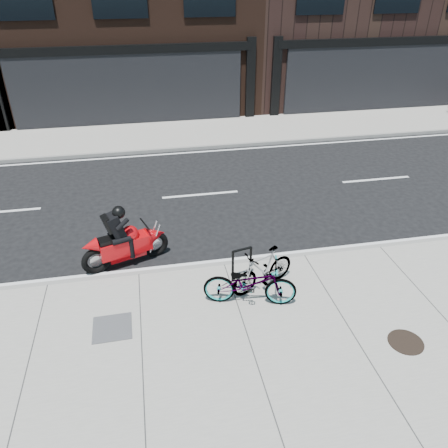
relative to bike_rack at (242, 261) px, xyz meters
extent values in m
plane|color=black|center=(-0.28, 2.60, -0.61)|extent=(120.00, 120.00, 0.00)
cube|color=gray|center=(-0.28, -2.40, -0.55)|extent=(60.00, 6.00, 0.13)
cube|color=gray|center=(-0.28, 10.35, -0.55)|extent=(60.00, 3.50, 0.13)
cylinder|color=black|center=(-0.21, -0.05, -0.09)|extent=(0.06, 0.06, 0.79)
cylinder|color=black|center=(0.21, 0.05, -0.09)|extent=(0.06, 0.06, 0.79)
cylinder|color=black|center=(0.00, 0.00, 0.31)|extent=(0.44, 0.15, 0.06)
imported|color=gray|center=(-0.02, -0.81, 0.02)|extent=(2.03, 1.12, 1.01)
imported|color=gray|center=(0.39, -0.37, -0.01)|extent=(1.64, 1.04, 0.95)
torus|color=black|center=(-1.84, 1.49, -0.28)|extent=(0.69, 0.35, 0.68)
torus|color=black|center=(-3.23, 1.04, -0.28)|extent=(0.69, 0.35, 0.68)
cube|color=#B9080D|center=(-2.54, 1.26, -0.08)|extent=(1.29, 0.75, 0.39)
cone|color=#B9080D|center=(-1.80, 1.51, -0.02)|extent=(0.58, 0.57, 0.45)
sphere|color=#B9080D|center=(-2.40, 1.31, 0.19)|extent=(0.41, 0.41, 0.41)
cube|color=black|center=(-2.84, 1.17, 0.17)|extent=(0.63, 0.45, 0.12)
cylinder|color=silver|center=(-3.14, 1.26, -0.30)|extent=(0.57, 0.26, 0.09)
cube|color=black|center=(-2.70, 1.21, 0.52)|extent=(0.50, 0.48, 0.60)
cube|color=black|center=(-2.86, 1.16, 0.60)|extent=(0.32, 0.37, 0.41)
sphere|color=black|center=(-2.58, 1.25, 0.82)|extent=(0.30, 0.30, 0.30)
cylinder|color=black|center=(2.60, -2.48, -0.48)|extent=(0.69, 0.69, 0.02)
cube|color=#525154|center=(-2.83, -1.05, -0.48)|extent=(0.76, 0.76, 0.02)
camera|label=1|loc=(-1.87, -7.64, 5.60)|focal=35.00mm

